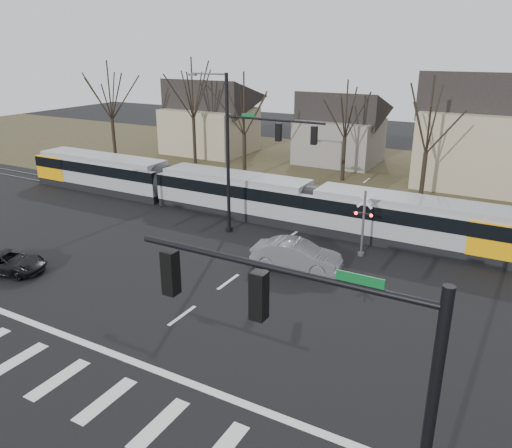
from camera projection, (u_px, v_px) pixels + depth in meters
The scene contains 16 objects.
ground at pixel (154, 336), 21.32m from camera, with size 140.00×140.00×0.00m, color black.
grass_verge at pixel (373, 176), 47.63m from camera, with size 140.00×28.00×0.01m, color #38331E.
crosswalk at pixel (81, 389), 18.03m from camera, with size 27.00×2.60×0.01m.
stop_line at pixel (124, 358), 19.84m from camera, with size 28.00×0.35×0.01m, color silver.
lane_dashes at pixel (305, 225), 34.48m from camera, with size 0.18×30.00×0.01m.
rail_pair at pixel (304, 226), 34.30m from camera, with size 90.00×1.52×0.06m.
tram at pixel (233, 192), 36.60m from camera, with size 39.25×2.91×2.98m.
sedan at pixel (296, 255), 27.51m from camera, with size 5.15×2.43×1.63m, color slate.
suv at pixel (7, 262), 27.22m from camera, with size 4.67×3.13×1.19m, color black.
signal_pole_near_right at pixel (332, 392), 10.01m from camera, with size 6.72×0.44×8.00m.
signal_pole_far at pixel (250, 149), 30.78m from camera, with size 9.28×0.44×10.20m.
rail_crossing_signal at pixel (363, 226), 28.91m from camera, with size 1.08×0.36×4.00m.
tree_row at pixel (380, 134), 40.10m from camera, with size 59.20×7.20×10.00m.
house_a at pixel (210, 113), 56.94m from camera, with size 9.72×8.64×8.60m.
house_b at pixel (340, 125), 51.88m from camera, with size 8.64×7.56×7.65m.
house_c at pixel (485, 126), 42.57m from camera, with size 10.80×8.64×10.10m.
Camera 1 is at (12.80, -13.98, 11.72)m, focal length 35.00 mm.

